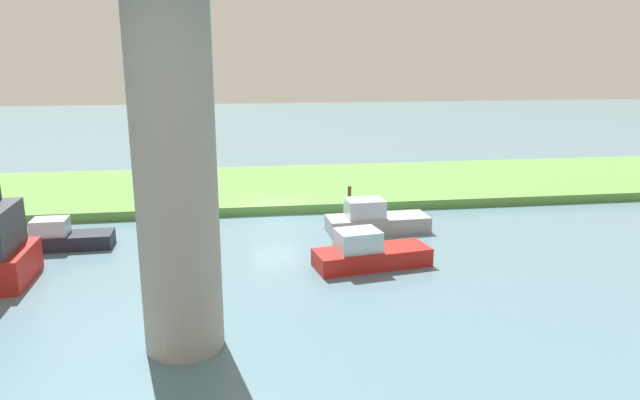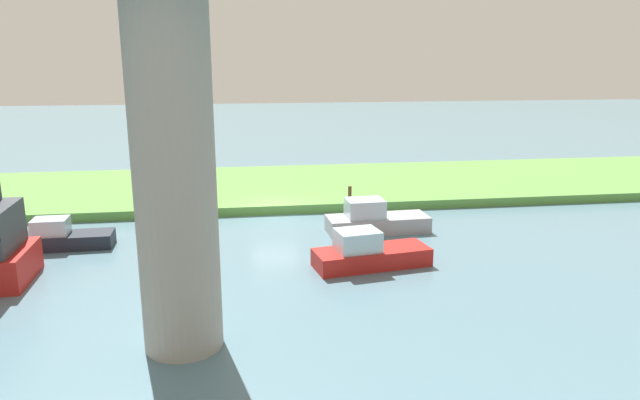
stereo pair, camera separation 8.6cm
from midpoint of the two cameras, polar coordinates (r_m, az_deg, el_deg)
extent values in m
plane|color=slate|center=(31.35, -4.46, -1.50)|extent=(160.00, 160.00, 0.00)
cube|color=#5B9342|center=(37.10, -5.11, 1.30)|extent=(80.00, 12.00, 0.50)
cylinder|color=#9E998E|center=(16.39, -14.03, 2.29)|extent=(2.27, 2.27, 10.21)
cylinder|color=#2D334C|center=(32.04, -12.90, -0.04)|extent=(0.29, 0.29, 0.55)
cylinder|color=gold|center=(31.91, -12.95, 0.96)|extent=(0.44, 0.44, 0.60)
sphere|color=tan|center=(31.82, -12.99, 1.70)|extent=(0.24, 0.24, 0.24)
cylinder|color=brown|center=(32.12, 3.04, 0.61)|extent=(0.20, 0.20, 0.86)
cube|color=red|center=(23.75, 5.23, -5.66)|extent=(4.92, 2.40, 0.73)
cube|color=silver|center=(23.27, 3.84, -4.00)|extent=(1.89, 1.59, 0.84)
cube|color=#99999E|center=(28.39, 5.80, -2.35)|extent=(5.03, 1.99, 0.77)
cube|color=silver|center=(27.99, 4.54, -0.81)|extent=(1.85, 1.49, 0.88)
cube|color=#1E232D|center=(28.28, -23.78, -3.70)|extent=(4.17, 1.59, 0.64)
cube|color=silver|center=(28.24, -24.99, -2.39)|extent=(1.52, 1.22, 0.73)
camera|label=1|loc=(0.04, -89.91, 0.02)|focal=32.38mm
camera|label=2|loc=(0.04, 90.09, -0.02)|focal=32.38mm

